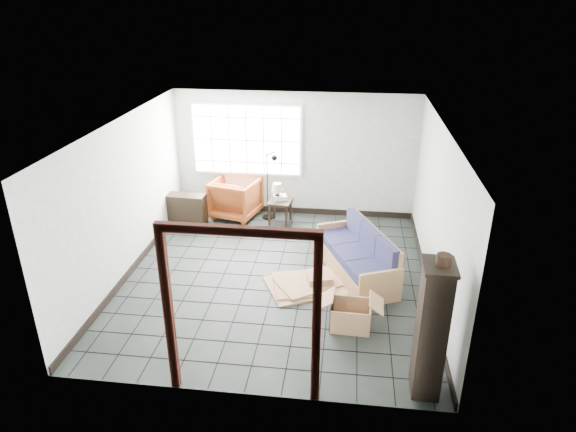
# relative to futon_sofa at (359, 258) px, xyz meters

# --- Properties ---
(ground) EXTENTS (5.50, 5.50, 0.00)m
(ground) POSITION_rel_futon_sofa_xyz_m (-1.37, -0.26, -0.31)
(ground) COLOR black
(ground) RESTS_ON ground
(room_shell) EXTENTS (5.02, 5.52, 2.61)m
(room_shell) POSITION_rel_futon_sofa_xyz_m (-1.37, -0.24, 1.37)
(room_shell) COLOR #A7AAA3
(room_shell) RESTS_ON ground
(window_panel) EXTENTS (2.32, 0.08, 1.52)m
(window_panel) POSITION_rel_futon_sofa_xyz_m (-2.37, 2.44, 1.29)
(window_panel) COLOR silver
(window_panel) RESTS_ON ground
(doorway_trim) EXTENTS (1.80, 0.08, 2.20)m
(doorway_trim) POSITION_rel_futon_sofa_xyz_m (-1.37, -2.96, 1.07)
(doorway_trim) COLOR #35110C
(doorway_trim) RESTS_ON ground
(futon_sofa) EXTENTS (1.43, 2.04, 0.85)m
(futon_sofa) POSITION_rel_futon_sofa_xyz_m (0.00, 0.00, 0.00)
(futon_sofa) COLOR #997045
(futon_sofa) RESTS_ON ground
(armchair) EXTENTS (1.07, 1.03, 0.92)m
(armchair) POSITION_rel_futon_sofa_xyz_m (-2.58, 2.14, 0.15)
(armchair) COLOR maroon
(armchair) RESTS_ON ground
(side_table) EXTENTS (0.50, 0.50, 0.49)m
(side_table) POSITION_rel_futon_sofa_xyz_m (-1.61, 1.91, 0.10)
(side_table) COLOR black
(side_table) RESTS_ON ground
(table_lamp) EXTENTS (0.30, 0.30, 0.36)m
(table_lamp) POSITION_rel_futon_sofa_xyz_m (-1.67, 1.96, 0.43)
(table_lamp) COLOR black
(table_lamp) RESTS_ON side_table
(projector) EXTENTS (0.32, 0.28, 0.09)m
(projector) POSITION_rel_futon_sofa_xyz_m (-1.62, 1.98, 0.23)
(projector) COLOR silver
(projector) RESTS_ON side_table
(floor_lamp) EXTENTS (0.40, 0.37, 1.50)m
(floor_lamp) POSITION_rel_futon_sofa_xyz_m (-1.82, 2.06, 0.50)
(floor_lamp) COLOR black
(floor_lamp) RESTS_ON ground
(console_shelf) EXTENTS (0.85, 0.37, 0.64)m
(console_shelf) POSITION_rel_futon_sofa_xyz_m (-3.52, 1.62, 0.02)
(console_shelf) COLOR black
(console_shelf) RESTS_ON ground
(tall_shelf) EXTENTS (0.37, 0.48, 1.73)m
(tall_shelf) POSITION_rel_futon_sofa_xyz_m (0.78, -2.66, 0.57)
(tall_shelf) COLOR black
(tall_shelf) RESTS_ON ground
(pot) EXTENTS (0.21, 0.21, 0.12)m
(pot) POSITION_rel_futon_sofa_xyz_m (0.81, -2.67, 1.49)
(pot) COLOR black
(pot) RESTS_ON tall_shelf
(open_box) EXTENTS (0.92, 0.48, 0.51)m
(open_box) POSITION_rel_futon_sofa_xyz_m (-0.12, -1.50, -0.12)
(open_box) COLOR #A77750
(open_box) RESTS_ON ground
(cardboard_pile) EXTENTS (1.59, 1.41, 0.19)m
(cardboard_pile) POSITION_rel_futon_sofa_xyz_m (-0.78, -0.47, -0.26)
(cardboard_pile) COLOR #A77750
(cardboard_pile) RESTS_ON ground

